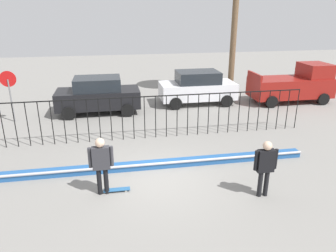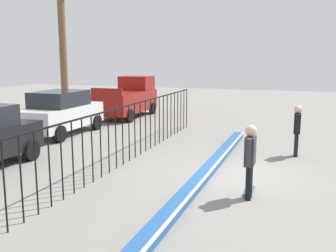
# 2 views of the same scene
# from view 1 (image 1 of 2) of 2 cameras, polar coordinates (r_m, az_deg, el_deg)

# --- Properties ---
(ground_plane) EXTENTS (60.00, 60.00, 0.00)m
(ground_plane) POSITION_cam_1_polar(r_m,az_deg,el_deg) (10.76, -1.97, -9.14)
(ground_plane) COLOR gray
(bowl_coping_ledge) EXTENTS (11.00, 0.40, 0.27)m
(bowl_coping_ledge) POSITION_cam_1_polar(r_m,az_deg,el_deg) (11.34, -2.52, -6.82)
(bowl_coping_ledge) COLOR #235699
(bowl_coping_ledge) RESTS_ON ground
(perimeter_fence) EXTENTS (14.04, 0.04, 1.85)m
(perimeter_fence) POSITION_cam_1_polar(r_m,az_deg,el_deg) (13.51, -4.20, 2.33)
(perimeter_fence) COLOR black
(perimeter_fence) RESTS_ON ground
(skateboarder) EXTENTS (0.73, 0.27, 1.80)m
(skateboarder) POSITION_cam_1_polar(r_m,az_deg,el_deg) (9.60, -11.76, -6.13)
(skateboarder) COLOR black
(skateboarder) RESTS_ON ground
(skateboard) EXTENTS (0.80, 0.20, 0.07)m
(skateboard) POSITION_cam_1_polar(r_m,az_deg,el_deg) (10.12, -9.06, -11.07)
(skateboard) COLOR #26598C
(skateboard) RESTS_ON ground
(camera_operator) EXTENTS (0.71, 0.27, 1.75)m
(camera_operator) POSITION_cam_1_polar(r_m,az_deg,el_deg) (9.72, 16.88, -6.44)
(camera_operator) COLOR black
(camera_operator) RESTS_ON ground
(parked_car_black) EXTENTS (4.30, 2.12, 1.90)m
(parked_car_black) POSITION_cam_1_polar(r_m,az_deg,el_deg) (17.37, -12.27, 5.41)
(parked_car_black) COLOR black
(parked_car_black) RESTS_ON ground
(parked_car_white) EXTENTS (4.30, 2.12, 1.90)m
(parked_car_white) POSITION_cam_1_polar(r_m,az_deg,el_deg) (18.72, 5.24, 6.85)
(parked_car_white) COLOR silver
(parked_car_white) RESTS_ON ground
(pickup_truck) EXTENTS (4.70, 2.12, 2.24)m
(pickup_truck) POSITION_cam_1_polar(r_m,az_deg,el_deg) (20.44, 21.44, 6.86)
(pickup_truck) COLOR maroon
(pickup_truck) RESTS_ON ground
(stop_sign) EXTENTS (0.76, 0.07, 2.50)m
(stop_sign) POSITION_cam_1_polar(r_m,az_deg,el_deg) (17.17, -26.28, 5.83)
(stop_sign) COLOR slate
(stop_sign) RESTS_ON ground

